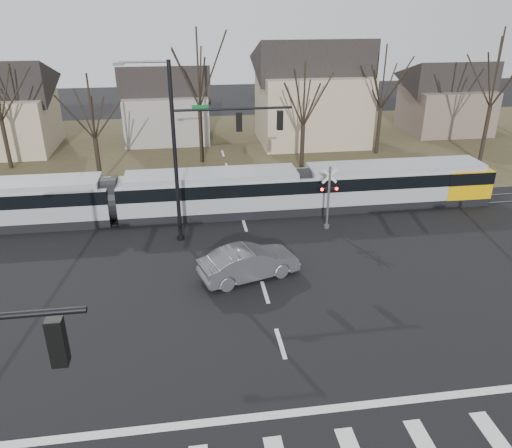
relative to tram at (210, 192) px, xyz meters
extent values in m
plane|color=black|center=(2.02, -16.00, -1.58)|extent=(140.00, 140.00, 0.00)
cube|color=#38331E|center=(2.02, 16.00, -1.57)|extent=(140.00, 28.00, 0.01)
cube|color=silver|center=(8.02, -20.00, -1.57)|extent=(0.60, 2.60, 0.01)
cube|color=silver|center=(2.02, -17.80, -1.57)|extent=(28.00, 0.35, 0.01)
cube|color=silver|center=(2.02, -14.00, -1.57)|extent=(0.18, 2.00, 0.01)
cube|color=silver|center=(2.02, -10.00, -1.57)|extent=(0.18, 2.00, 0.01)
cube|color=silver|center=(2.02, -6.00, -1.57)|extent=(0.18, 2.00, 0.01)
cube|color=silver|center=(2.02, -2.00, -1.57)|extent=(0.18, 2.00, 0.01)
cube|color=silver|center=(2.02, 2.00, -1.57)|extent=(0.18, 2.00, 0.01)
cube|color=silver|center=(2.02, 6.00, -1.57)|extent=(0.18, 2.00, 0.01)
cube|color=silver|center=(2.02, 10.00, -1.57)|extent=(0.18, 2.00, 0.01)
cube|color=silver|center=(2.02, 14.00, -1.57)|extent=(0.18, 2.00, 0.01)
cube|color=#59595E|center=(2.02, -0.90, -1.55)|extent=(90.00, 0.12, 0.06)
cube|color=#59595E|center=(2.02, 0.50, -1.55)|extent=(90.00, 0.12, 0.06)
cube|color=gray|center=(-12.73, 0.00, -0.13)|extent=(12.91, 2.78, 2.90)
cube|color=black|center=(-12.73, 0.00, 0.46)|extent=(12.93, 2.82, 0.84)
cube|color=gray|center=(0.18, 0.00, -0.13)|extent=(11.91, 2.78, 2.90)
cube|color=black|center=(0.18, 0.00, 0.46)|extent=(11.93, 2.82, 0.84)
cube|color=gray|center=(12.59, 0.00, -0.13)|extent=(12.91, 2.78, 2.90)
cube|color=black|center=(12.59, 0.00, 0.46)|extent=(12.93, 2.82, 0.84)
cube|color=#E7A807|center=(17.45, 0.00, -0.04)|extent=(3.18, 2.84, 1.94)
imported|color=#494950|center=(1.45, -8.45, -0.74)|extent=(4.65, 6.09, 1.68)
cube|color=black|center=(-4.13, -22.00, 5.32)|extent=(0.32, 0.32, 1.05)
sphere|color=#FF0C07|center=(-4.13, -22.00, 5.65)|extent=(0.22, 0.22, 0.22)
cylinder|color=black|center=(-1.98, -3.50, 3.52)|extent=(0.22, 0.22, 10.20)
cylinder|color=black|center=(-1.98, -3.50, -1.43)|extent=(0.44, 0.44, 0.30)
cylinder|color=black|center=(1.27, -3.50, 6.02)|extent=(6.50, 0.14, 0.14)
cube|color=#0C5926|center=(-0.48, -3.50, 6.17)|extent=(0.90, 0.03, 0.22)
cube|color=black|center=(1.59, -3.50, 5.32)|extent=(0.32, 0.32, 1.05)
sphere|color=#FF0C07|center=(1.59, -3.50, 5.65)|extent=(0.22, 0.22, 0.22)
cube|color=black|center=(3.87, -3.50, 5.32)|extent=(0.32, 0.32, 1.05)
sphere|color=#FF0C07|center=(3.87, -3.50, 5.65)|extent=(0.22, 0.22, 0.22)
cube|color=#59595B|center=(-4.48, -3.50, 8.44)|extent=(0.55, 0.22, 0.14)
cylinder|color=#59595B|center=(7.02, -3.20, 0.42)|extent=(0.14, 0.14, 4.00)
cylinder|color=#59595B|center=(7.02, -3.20, -1.48)|extent=(0.36, 0.36, 0.20)
cube|color=silver|center=(7.02, -3.20, 1.82)|extent=(0.95, 0.04, 0.95)
cube|color=silver|center=(7.02, -3.20, 1.82)|extent=(0.95, 0.04, 0.95)
cube|color=black|center=(7.02, -3.20, 1.02)|extent=(1.00, 0.10, 0.12)
sphere|color=#FF0C07|center=(6.57, -3.28, 1.02)|extent=(0.18, 0.18, 0.18)
sphere|color=#FF0C07|center=(7.47, -3.28, 1.02)|extent=(0.18, 0.18, 0.18)
cube|color=tan|center=(-17.98, 18.00, 0.92)|extent=(9.00, 8.00, 5.00)
cube|color=gray|center=(-2.98, 20.00, 0.67)|extent=(8.00, 7.00, 4.50)
cube|color=tan|center=(11.02, 17.00, 1.67)|extent=(10.00, 8.00, 6.50)
cube|color=brown|center=(26.02, 19.00, 0.67)|extent=(8.00, 7.00, 4.50)
camera|label=1|loc=(-1.43, -30.43, 11.48)|focal=35.00mm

